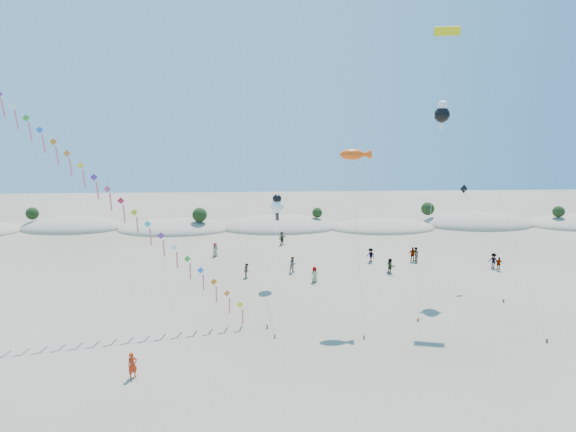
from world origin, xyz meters
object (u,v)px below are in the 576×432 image
(flyer_foreground, at_px, (133,365))
(kite_train, at_px, (103,186))
(fish_kite, at_px, (356,155))
(parafoil_kite, at_px, (449,37))

(flyer_foreground, bearing_deg, kite_train, 73.28)
(kite_train, height_order, flyer_foreground, kite_train)
(fish_kite, xyz_separation_m, flyer_foreground, (-16.78, -11.00, -13.10))
(parafoil_kite, height_order, flyer_foreground, parafoil_kite)
(fish_kite, xyz_separation_m, parafoil_kite, (8.99, 4.27, 10.25))
(kite_train, xyz_separation_m, flyer_foreground, (4.26, -9.63, -10.76))
(kite_train, relative_size, fish_kite, 1.75)
(parafoil_kite, bearing_deg, flyer_foreground, -149.35)
(kite_train, relative_size, parafoil_kite, 1.01)
(parafoil_kite, relative_size, flyer_foreground, 13.98)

